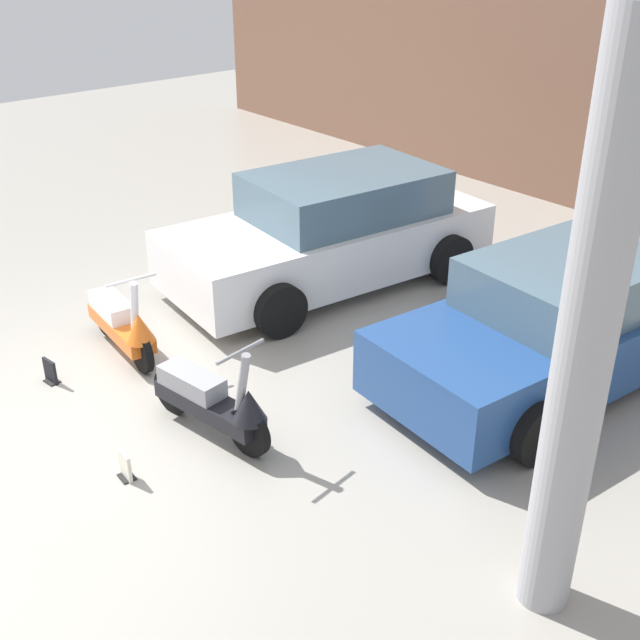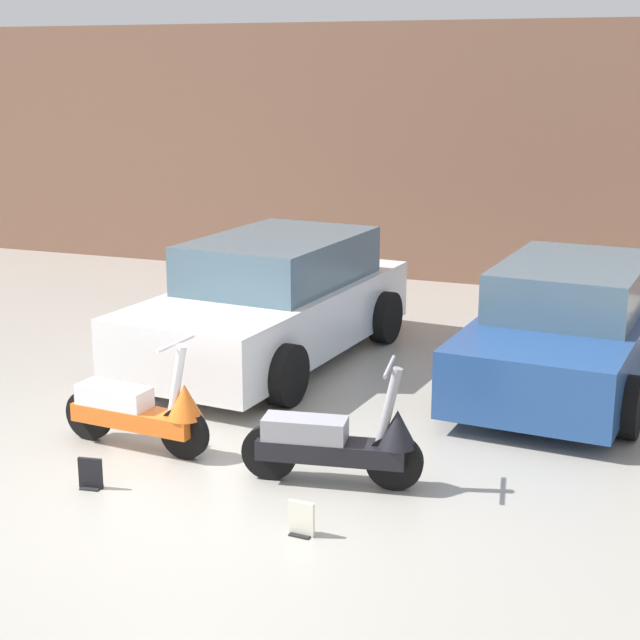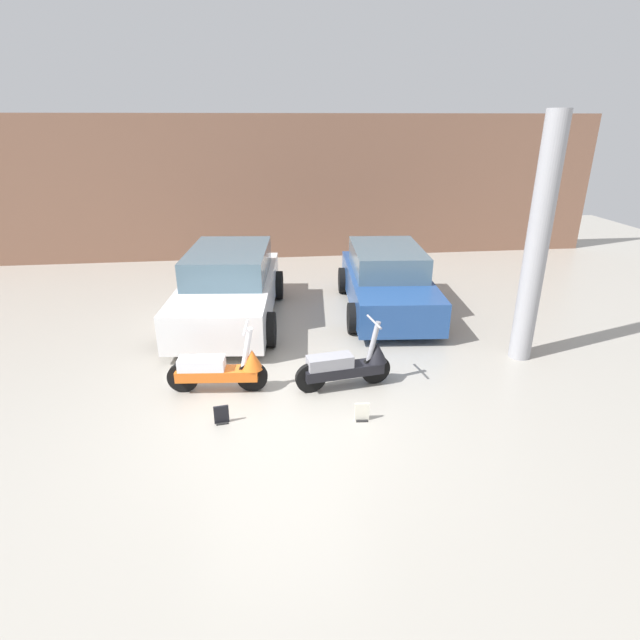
{
  "view_description": "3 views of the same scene",
  "coord_description": "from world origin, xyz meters",
  "px_view_note": "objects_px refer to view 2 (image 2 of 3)",
  "views": [
    {
      "loc": [
        6.35,
        -2.55,
        4.38
      ],
      "look_at": [
        0.82,
        2.14,
        0.61
      ],
      "focal_mm": 45.0,
      "sensor_mm": 36.0,
      "label": 1
    },
    {
      "loc": [
        3.51,
        -6.34,
        3.32
      ],
      "look_at": [
        0.26,
        2.37,
        0.9
      ],
      "focal_mm": 55.0,
      "sensor_mm": 36.0,
      "label": 2
    },
    {
      "loc": [
        -0.17,
        -5.98,
        3.83
      ],
      "look_at": [
        0.77,
        1.78,
        0.67
      ],
      "focal_mm": 28.0,
      "sensor_mm": 36.0,
      "label": 3
    }
  ],
  "objects_px": {
    "car_rear_left": "(272,302)",
    "scooter_front_right": "(339,442)",
    "placard_near_left_scooter": "(91,475)",
    "car_rear_center": "(567,329)",
    "scooter_front_left": "(141,410)",
    "placard_near_right_scooter": "(301,520)"
  },
  "relations": [
    {
      "from": "car_rear_left",
      "to": "scooter_front_right",
      "type": "bearing_deg",
      "value": 37.49
    },
    {
      "from": "car_rear_left",
      "to": "placard_near_left_scooter",
      "type": "distance_m",
      "value": 3.9
    },
    {
      "from": "car_rear_left",
      "to": "placard_near_left_scooter",
      "type": "xyz_separation_m",
      "value": [
        0.05,
        -3.86,
        -0.56
      ]
    },
    {
      "from": "scooter_front_right",
      "to": "car_rear_center",
      "type": "relative_size",
      "value": 0.37
    },
    {
      "from": "scooter_front_left",
      "to": "placard_near_right_scooter",
      "type": "height_order",
      "value": "scooter_front_left"
    },
    {
      "from": "scooter_front_left",
      "to": "car_rear_center",
      "type": "bearing_deg",
      "value": 48.87
    },
    {
      "from": "car_rear_center",
      "to": "placard_near_right_scooter",
      "type": "height_order",
      "value": "car_rear_center"
    },
    {
      "from": "car_rear_center",
      "to": "placard_near_right_scooter",
      "type": "relative_size",
      "value": 15.41
    },
    {
      "from": "scooter_front_left",
      "to": "scooter_front_right",
      "type": "relative_size",
      "value": 1.0
    },
    {
      "from": "scooter_front_left",
      "to": "car_rear_center",
      "type": "xyz_separation_m",
      "value": [
        3.3,
        3.16,
        0.26
      ]
    },
    {
      "from": "car_rear_left",
      "to": "placard_near_left_scooter",
      "type": "height_order",
      "value": "car_rear_left"
    },
    {
      "from": "placard_near_left_scooter",
      "to": "placard_near_right_scooter",
      "type": "relative_size",
      "value": 1.0
    },
    {
      "from": "car_rear_left",
      "to": "placard_near_left_scooter",
      "type": "bearing_deg",
      "value": 6.45
    },
    {
      "from": "car_rear_center",
      "to": "placard_near_left_scooter",
      "type": "xyz_separation_m",
      "value": [
        -3.26,
        -4.03,
        -0.52
      ]
    },
    {
      "from": "car_rear_center",
      "to": "placard_near_right_scooter",
      "type": "bearing_deg",
      "value": -13.28
    },
    {
      "from": "scooter_front_right",
      "to": "placard_near_right_scooter",
      "type": "xyz_separation_m",
      "value": [
        0.04,
        -0.94,
        -0.26
      ]
    },
    {
      "from": "car_rear_left",
      "to": "car_rear_center",
      "type": "xyz_separation_m",
      "value": [
        3.31,
        0.17,
        -0.05
      ]
    },
    {
      "from": "scooter_front_left",
      "to": "placard_near_left_scooter",
      "type": "height_order",
      "value": "scooter_front_left"
    },
    {
      "from": "scooter_front_right",
      "to": "placard_near_left_scooter",
      "type": "relative_size",
      "value": 5.75
    },
    {
      "from": "placard_near_left_scooter",
      "to": "placard_near_right_scooter",
      "type": "xyz_separation_m",
      "value": [
        1.9,
        -0.16,
        0.0
      ]
    },
    {
      "from": "car_rear_left",
      "to": "car_rear_center",
      "type": "height_order",
      "value": "car_rear_left"
    },
    {
      "from": "placard_near_right_scooter",
      "to": "placard_near_left_scooter",
      "type": "bearing_deg",
      "value": 175.16
    }
  ]
}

